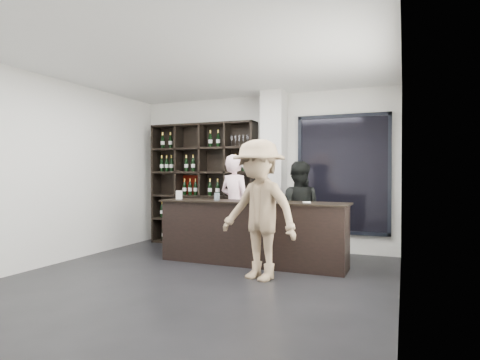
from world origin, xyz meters
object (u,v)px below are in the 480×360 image
at_px(taster_black, 298,211).
at_px(customer, 259,209).
at_px(taster_pink, 235,205).
at_px(wine_shelf, 203,184).
at_px(tasting_counter, 252,233).

distance_m(taster_black, customer, 1.33).
height_order(taster_black, customer, customer).
height_order(taster_pink, customer, customer).
relative_size(wine_shelf, taster_black, 1.49).
distance_m(taster_pink, taster_black, 1.10).
xyz_separation_m(tasting_counter, taster_black, (0.60, 0.53, 0.31)).
bearing_deg(tasting_counter, taster_black, 42.08).
xyz_separation_m(tasting_counter, customer, (0.40, -0.78, 0.44)).
xyz_separation_m(taster_pink, taster_black, (1.10, 0.00, -0.06)).
relative_size(taster_pink, taster_black, 1.08).
xyz_separation_m(wine_shelf, tasting_counter, (1.50, -1.24, -0.71)).
bearing_deg(taster_pink, taster_black, -160.97).
bearing_deg(customer, wine_shelf, 152.57).
bearing_deg(customer, tasting_counter, 136.47).
relative_size(tasting_counter, customer, 1.61).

